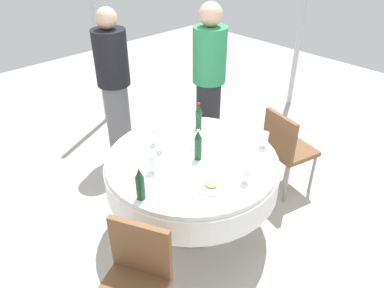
{
  "coord_description": "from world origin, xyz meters",
  "views": [
    {
      "loc": [
        1.75,
        -1.68,
        2.4
      ],
      "look_at": [
        0.0,
        0.0,
        0.86
      ],
      "focal_mm": 34.39,
      "sensor_mm": 36.0,
      "label": 1
    }
  ],
  "objects_px": {
    "wine_glass_inner": "(160,143)",
    "person_mid": "(209,83)",
    "dining_table": "(192,172)",
    "wine_glass_right": "(246,172)",
    "plate_left": "(240,158)",
    "chair_outer": "(135,277)",
    "wine_glass_east": "(155,132)",
    "bottle_dark_green_far": "(198,145)",
    "person_far": "(114,86)",
    "wine_glass_outer": "(152,160)",
    "plate_east": "(211,186)",
    "bottle_dark_green_front": "(199,117)",
    "plate_rear": "(197,142)",
    "bottle_dark_green_mid": "(140,184)",
    "wine_glass_west": "(264,137)",
    "chair_west": "(286,146)"
  },
  "relations": [
    {
      "from": "plate_rear",
      "to": "wine_glass_outer",
      "type": "bearing_deg",
      "value": -83.49
    },
    {
      "from": "bottle_dark_green_front",
      "to": "plate_east",
      "type": "xyz_separation_m",
      "value": [
        0.65,
        -0.52,
        -0.11
      ]
    },
    {
      "from": "bottle_dark_green_far",
      "to": "plate_left",
      "type": "distance_m",
      "value": 0.35
    },
    {
      "from": "wine_glass_right",
      "to": "wine_glass_outer",
      "type": "xyz_separation_m",
      "value": [
        -0.57,
        -0.4,
        0.01
      ]
    },
    {
      "from": "wine_glass_inner",
      "to": "chair_west",
      "type": "xyz_separation_m",
      "value": [
        0.48,
        1.13,
        -0.31
      ]
    },
    {
      "from": "bottle_dark_green_mid",
      "to": "wine_glass_inner",
      "type": "height_order",
      "value": "bottle_dark_green_mid"
    },
    {
      "from": "wine_glass_inner",
      "to": "chair_outer",
      "type": "bearing_deg",
      "value": -48.56
    },
    {
      "from": "bottle_dark_green_far",
      "to": "person_far",
      "type": "height_order",
      "value": "person_far"
    },
    {
      "from": "wine_glass_east",
      "to": "plate_left",
      "type": "distance_m",
      "value": 0.73
    },
    {
      "from": "plate_left",
      "to": "chair_outer",
      "type": "bearing_deg",
      "value": -81.18
    },
    {
      "from": "bottle_dark_green_mid",
      "to": "person_far",
      "type": "distance_m",
      "value": 1.67
    },
    {
      "from": "bottle_dark_green_mid",
      "to": "chair_west",
      "type": "relative_size",
      "value": 0.3
    },
    {
      "from": "bottle_dark_green_mid",
      "to": "wine_glass_west",
      "type": "bearing_deg",
      "value": 80.79
    },
    {
      "from": "wine_glass_outer",
      "to": "plate_left",
      "type": "bearing_deg",
      "value": 60.32
    },
    {
      "from": "dining_table",
      "to": "plate_left",
      "type": "bearing_deg",
      "value": 42.93
    },
    {
      "from": "plate_left",
      "to": "person_far",
      "type": "height_order",
      "value": "person_far"
    },
    {
      "from": "bottle_dark_green_mid",
      "to": "wine_glass_west",
      "type": "relative_size",
      "value": 1.94
    },
    {
      "from": "bottle_dark_green_mid",
      "to": "chair_outer",
      "type": "relative_size",
      "value": 0.3
    },
    {
      "from": "plate_left",
      "to": "chair_outer",
      "type": "distance_m",
      "value": 1.22
    },
    {
      "from": "wine_glass_inner",
      "to": "chair_outer",
      "type": "distance_m",
      "value": 1.1
    },
    {
      "from": "wine_glass_inner",
      "to": "bottle_dark_green_far",
      "type": "bearing_deg",
      "value": 29.38
    },
    {
      "from": "dining_table",
      "to": "chair_outer",
      "type": "xyz_separation_m",
      "value": [
        0.46,
        -0.92,
        -0.07
      ]
    },
    {
      "from": "bottle_dark_green_far",
      "to": "wine_glass_east",
      "type": "relative_size",
      "value": 1.75
    },
    {
      "from": "plate_left",
      "to": "plate_rear",
      "type": "xyz_separation_m",
      "value": [
        -0.41,
        -0.07,
        0.0
      ]
    },
    {
      "from": "wine_glass_outer",
      "to": "wine_glass_east",
      "type": "xyz_separation_m",
      "value": [
        -0.3,
        0.26,
        0.0
      ]
    },
    {
      "from": "dining_table",
      "to": "wine_glass_outer",
      "type": "bearing_deg",
      "value": -100.86
    },
    {
      "from": "wine_glass_outer",
      "to": "wine_glass_east",
      "type": "height_order",
      "value": "same"
    },
    {
      "from": "dining_table",
      "to": "wine_glass_right",
      "type": "bearing_deg",
      "value": 6.37
    },
    {
      "from": "plate_east",
      "to": "wine_glass_west",
      "type": "bearing_deg",
      "value": 95.49
    },
    {
      "from": "wine_glass_west",
      "to": "chair_outer",
      "type": "relative_size",
      "value": 0.16
    },
    {
      "from": "bottle_dark_green_far",
      "to": "person_far",
      "type": "relative_size",
      "value": 0.16
    },
    {
      "from": "bottle_dark_green_front",
      "to": "wine_glass_right",
      "type": "distance_m",
      "value": 0.84
    },
    {
      "from": "wine_glass_right",
      "to": "wine_glass_inner",
      "type": "bearing_deg",
      "value": -165.37
    },
    {
      "from": "person_far",
      "to": "chair_outer",
      "type": "height_order",
      "value": "person_far"
    },
    {
      "from": "plate_east",
      "to": "person_mid",
      "type": "distance_m",
      "value": 1.52
    },
    {
      "from": "bottle_dark_green_front",
      "to": "wine_glass_inner",
      "type": "height_order",
      "value": "bottle_dark_green_front"
    },
    {
      "from": "wine_glass_outer",
      "to": "dining_table",
      "type": "bearing_deg",
      "value": 79.14
    },
    {
      "from": "chair_outer",
      "to": "dining_table",
      "type": "bearing_deg",
      "value": -90.0
    },
    {
      "from": "person_mid",
      "to": "person_far",
      "type": "bearing_deg",
      "value": -170.42
    },
    {
      "from": "wine_glass_inner",
      "to": "plate_left",
      "type": "xyz_separation_m",
      "value": [
        0.51,
        0.39,
        -0.08
      ]
    },
    {
      "from": "plate_left",
      "to": "person_mid",
      "type": "relative_size",
      "value": 0.12
    },
    {
      "from": "wine_glass_inner",
      "to": "person_mid",
      "type": "xyz_separation_m",
      "value": [
        -0.46,
        1.04,
        0.07
      ]
    },
    {
      "from": "wine_glass_right",
      "to": "plate_left",
      "type": "xyz_separation_m",
      "value": [
        -0.22,
        0.2,
        -0.08
      ]
    },
    {
      "from": "wine_glass_east",
      "to": "plate_rear",
      "type": "relative_size",
      "value": 0.59
    },
    {
      "from": "bottle_dark_green_far",
      "to": "plate_rear",
      "type": "height_order",
      "value": "bottle_dark_green_far"
    },
    {
      "from": "chair_west",
      "to": "plate_east",
      "type": "bearing_deg",
      "value": -70.1
    },
    {
      "from": "wine_glass_right",
      "to": "wine_glass_east",
      "type": "distance_m",
      "value": 0.87
    },
    {
      "from": "bottle_dark_green_far",
      "to": "person_mid",
      "type": "relative_size",
      "value": 0.15
    },
    {
      "from": "chair_outer",
      "to": "person_mid",
      "type": "bearing_deg",
      "value": -84.32
    },
    {
      "from": "dining_table",
      "to": "wine_glass_outer",
      "type": "height_order",
      "value": "wine_glass_outer"
    }
  ]
}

